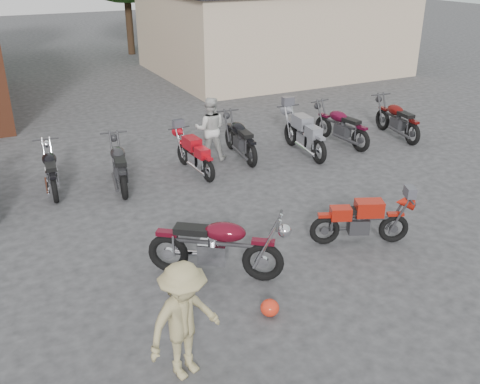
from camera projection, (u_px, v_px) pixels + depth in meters
name	position (u px, v px, depth m)	size (l,w,h in m)	color
ground	(276.00, 280.00, 8.84)	(90.00, 90.00, 0.00)	#2B2C2E
stucco_building	(272.00, 31.00, 23.82)	(10.00, 8.00, 3.50)	tan
vintage_motorcycle	(217.00, 242.00, 8.69)	(2.21, 0.73, 1.28)	#520A18
sportbike	(362.00, 218.00, 9.76)	(1.78, 0.59, 1.03)	#A81B0E
helmet	(270.00, 308.00, 7.93)	(0.28, 0.28, 0.26)	red
person_light	(210.00, 129.00, 13.67)	(0.80, 0.62, 1.64)	beige
person_tan	(184.00, 321.00, 6.57)	(1.05, 0.60, 1.62)	tan
row_bike_2	(51.00, 168.00, 11.96)	(1.86, 0.61, 1.08)	black
row_bike_3	(119.00, 163.00, 12.16)	(1.99, 0.66, 1.15)	black
row_bike_4	(194.00, 152.00, 12.94)	(1.81, 0.60, 1.05)	#B70F1B
row_bike_5	(240.00, 136.00, 13.90)	(2.00, 0.66, 1.16)	black
row_bike_6	(304.00, 132.00, 14.13)	(2.11, 0.70, 1.22)	gray
row_bike_7	(341.00, 124.00, 14.86)	(2.03, 0.67, 1.18)	#4A0920
row_bike_8	(397.00, 117.00, 15.45)	(2.03, 0.67, 1.18)	#510B0A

